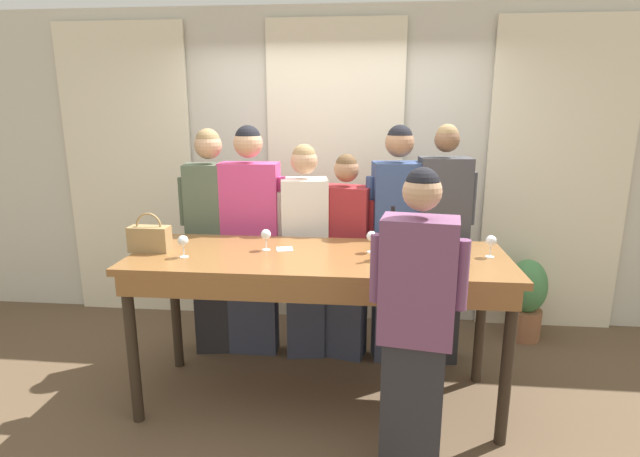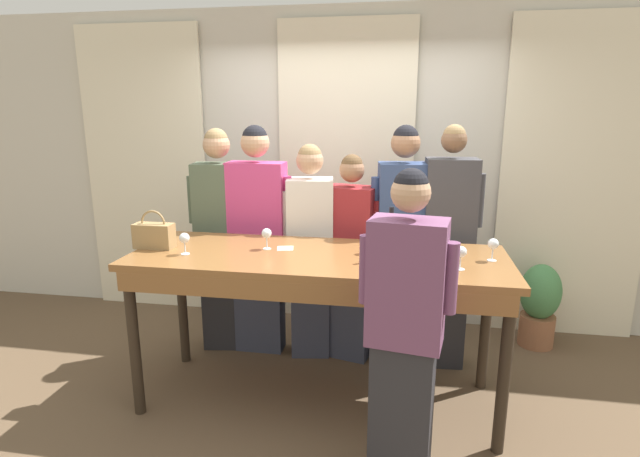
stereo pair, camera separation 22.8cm
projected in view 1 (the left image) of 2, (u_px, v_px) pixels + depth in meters
The scene contains 24 objects.
ground_plane at pixel (319, 399), 3.43m from camera, with size 18.00×18.00×0.00m, color brown.
wall_back at pixel (335, 170), 4.52m from camera, with size 12.00×0.06×2.80m.
curtain_panel_left at pixel (130, 174), 4.66m from camera, with size 1.19×0.03×2.69m.
curtain_panel_center at pixel (335, 177), 4.48m from camera, with size 1.19×0.03×2.69m.
curtain_panel_right at pixel (557, 180), 4.29m from camera, with size 1.19×0.03×2.69m.
tasting_bar at pixel (318, 273), 3.19m from camera, with size 2.40×0.85×1.04m.
wine_bottle at pixel (392, 239), 3.08m from camera, with size 0.08×0.08×0.33m.
handbag at pixel (150, 238), 3.24m from camera, with size 0.26×0.11×0.26m.
wine_glass_front_left at pixel (183, 241), 3.11m from camera, with size 0.07×0.07×0.14m.
wine_glass_front_mid at pixel (491, 241), 3.11m from camera, with size 0.07×0.07×0.14m.
wine_glass_front_right at pixel (372, 237), 3.21m from camera, with size 0.07×0.07×0.14m.
wine_glass_center_left at pixel (415, 258), 2.76m from camera, with size 0.07×0.07×0.14m.
wine_glass_center_mid at pixel (266, 235), 3.26m from camera, with size 0.07×0.07×0.14m.
wine_glass_center_right at pixel (423, 244), 3.05m from camera, with size 0.07×0.07×0.14m.
wine_glass_back_left at pixel (463, 250), 2.93m from camera, with size 0.07×0.07×0.14m.
napkin at pixel (285, 249), 3.30m from camera, with size 0.13×0.13×0.00m.
guest_olive_jacket at pixel (213, 240), 3.93m from camera, with size 0.50×0.29×1.80m.
guest_pink_top at pixel (251, 239), 3.90m from camera, with size 0.56×0.22×1.83m.
guest_cream_sweater at pixel (305, 250), 3.88m from camera, with size 0.47×0.32×1.69m.
guest_striped_shirt at pixel (345, 257), 3.86m from camera, with size 0.49×0.32×1.62m.
guest_navy_coat at pixel (396, 242), 3.79m from camera, with size 0.49×0.30×1.83m.
guest_beige_cap at pixel (441, 245), 3.76m from camera, with size 0.48×0.26×1.84m.
host_pouring at pixel (416, 328), 2.52m from camera, with size 0.48×0.28×1.68m.
potted_plant at pixel (526, 297), 4.26m from camera, with size 0.33×0.33×0.71m.
Camera 1 is at (0.31, -3.04, 1.95)m, focal length 28.00 mm.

